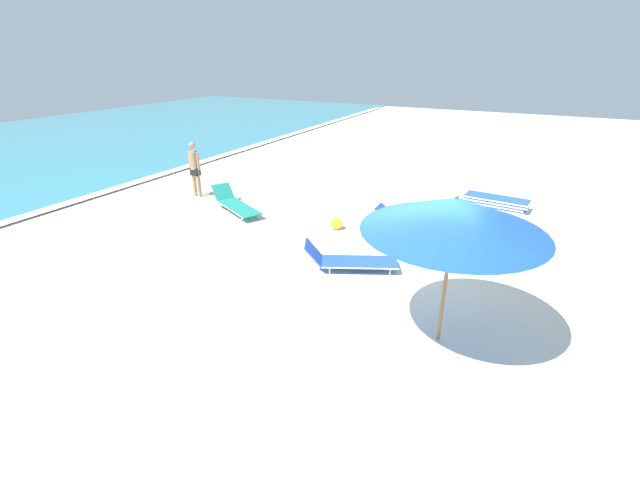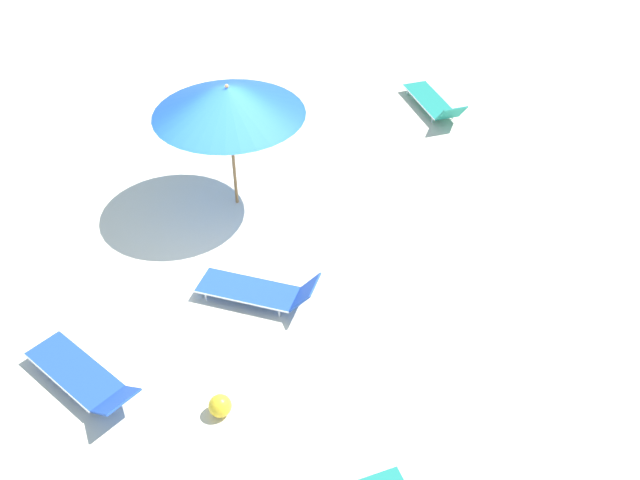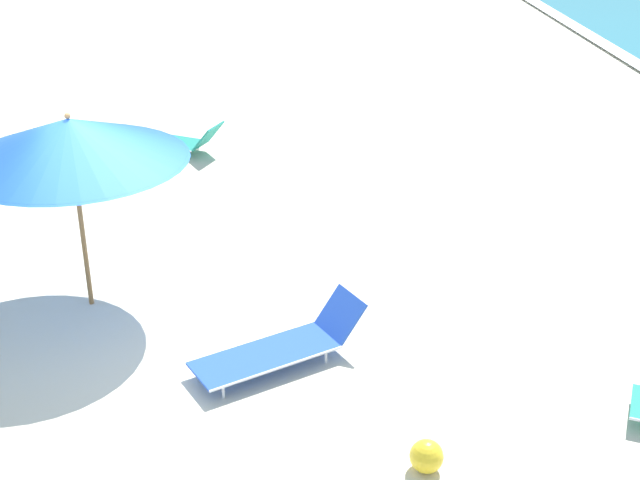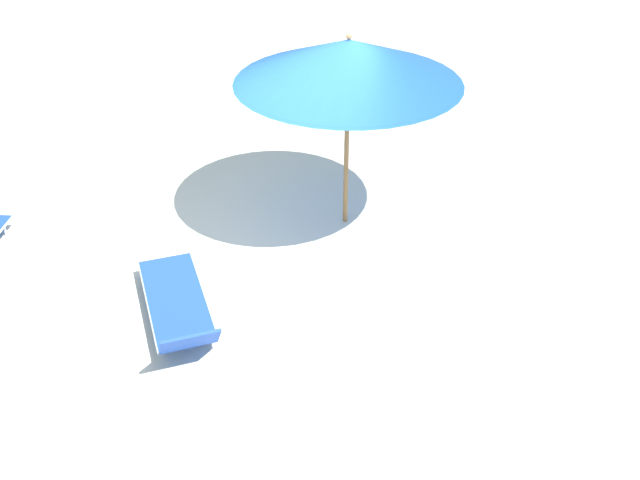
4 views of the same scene
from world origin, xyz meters
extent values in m
cube|color=beige|center=(0.00, 0.00, -0.08)|extent=(60.00, 60.00, 0.16)
cube|color=#B3A68B|center=(-6.59, 5.82, 0.00)|extent=(2.02, 1.66, 0.00)
cylinder|color=olive|center=(-0.82, -0.85, 1.08)|extent=(0.06, 0.06, 2.17)
cone|color=blue|center=(-0.82, -0.85, 2.17)|extent=(2.71, 2.71, 0.51)
cylinder|color=#163D95|center=(-0.82, -0.85, 1.92)|extent=(2.63, 2.63, 0.01)
sphere|color=olive|center=(-0.82, -0.85, 2.45)|extent=(0.07, 0.07, 0.07)
cube|color=#1E8475|center=(-6.42, -0.31, 0.17)|extent=(1.41, 1.85, 0.03)
cylinder|color=silver|center=(-6.68, -0.16, 0.17)|extent=(0.91, 1.57, 0.03)
cylinder|color=silver|center=(-6.15, -0.46, 0.17)|extent=(0.91, 1.57, 0.03)
cube|color=#1E8475|center=(-5.89, 0.62, 0.39)|extent=(0.69, 0.61, 0.44)
cylinder|color=silver|center=(-6.98, -0.79, 0.08)|extent=(0.03, 0.03, 0.16)
cylinder|color=silver|center=(-6.54, -1.04, 0.08)|extent=(0.03, 0.03, 0.16)
cylinder|color=silver|center=(-6.29, 0.42, 0.08)|extent=(0.03, 0.03, 0.16)
cylinder|color=silver|center=(-5.85, 0.17, 0.08)|extent=(0.03, 0.03, 0.16)
cube|color=blue|center=(0.86, 1.24, 0.17)|extent=(1.23, 1.73, 0.03)
cylinder|color=silver|center=(0.59, 1.11, 0.17)|extent=(0.71, 1.49, 0.03)
cylinder|color=silver|center=(1.13, 1.37, 0.17)|extent=(0.71, 1.49, 0.03)
cube|color=blue|center=(0.44, 2.13, 0.39)|extent=(0.68, 0.58, 0.45)
cylinder|color=silver|center=(0.90, 0.56, 0.08)|extent=(0.03, 0.03, 0.16)
cylinder|color=silver|center=(1.36, 0.77, 0.08)|extent=(0.03, 0.03, 0.16)
cylinder|color=silver|center=(0.36, 1.71, 0.08)|extent=(0.03, 0.03, 0.16)
cylinder|color=silver|center=(0.82, 1.92, 0.08)|extent=(0.03, 0.03, 0.16)
sphere|color=yellow|center=(2.71, 2.65, 0.16)|extent=(0.32, 0.32, 0.32)
camera|label=1|loc=(-6.83, -1.77, 4.31)|focal=24.00mm
camera|label=2|loc=(6.33, 7.78, 8.10)|focal=40.00mm
camera|label=3|loc=(9.13, 0.93, 5.62)|focal=50.00mm
camera|label=4|loc=(-1.36, 7.13, 4.97)|focal=40.00mm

